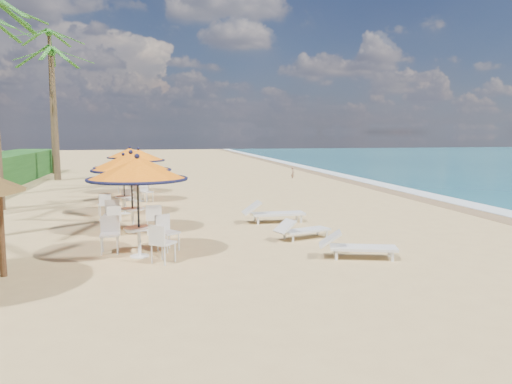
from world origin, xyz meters
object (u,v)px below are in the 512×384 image
(station_0, at_px, (139,182))
(lounger_mid, at_px, (301,229))
(station_1, at_px, (130,172))
(station_3, at_px, (139,160))
(station_2, at_px, (123,167))
(station_4, at_px, (130,157))
(lounger_far, at_px, (272,212))
(lounger_near, at_px, (355,246))

(station_0, height_order, lounger_mid, station_0)
(station_1, relative_size, station_3, 1.05)
(station_2, relative_size, station_4, 0.97)
(lounger_mid, distance_m, lounger_far, 2.84)
(station_1, bearing_deg, station_4, 92.31)
(station_3, relative_size, lounger_far, 1.13)
(lounger_far, bearing_deg, station_2, 149.47)
(lounger_mid, height_order, lounger_far, lounger_far)
(lounger_near, xyz_separation_m, lounger_mid, (-0.68, 2.46, -0.03))
(station_4, bearing_deg, station_1, -87.69)
(station_0, xyz_separation_m, station_2, (-0.79, 7.07, -0.11))
(station_3, xyz_separation_m, station_4, (-0.52, 3.43, -0.03))
(station_2, distance_m, station_3, 3.54)
(lounger_near, distance_m, lounger_far, 5.37)
(lounger_mid, bearing_deg, station_1, 138.26)
(station_1, relative_size, station_2, 1.10)
(lounger_mid, bearing_deg, station_4, 94.24)
(station_3, bearing_deg, station_4, 98.63)
(lounger_mid, bearing_deg, station_2, 113.96)
(station_0, bearing_deg, station_3, 91.41)
(station_3, distance_m, station_4, 3.47)
(station_4, height_order, lounger_mid, station_4)
(station_1, xyz_separation_m, station_2, (-0.44, 3.77, -0.09))
(station_3, xyz_separation_m, lounger_near, (5.57, -11.85, -1.57))
(station_0, xyz_separation_m, lounger_mid, (4.63, 1.18, -1.63))
(station_1, xyz_separation_m, lounger_far, (4.76, 0.71, -1.54))
(station_2, distance_m, station_4, 6.93)
(station_0, distance_m, lounger_mid, 5.05)
(station_0, xyz_separation_m, station_1, (-0.35, 3.30, -0.02))
(station_2, xyz_separation_m, lounger_near, (6.10, -8.36, -1.49))
(station_3, height_order, station_4, station_3)
(station_0, height_order, lounger_far, station_0)
(station_0, height_order, station_3, station_0)
(station_1, distance_m, lounger_near, 7.46)
(station_1, xyz_separation_m, lounger_near, (5.66, -4.59, -1.59))
(lounger_near, xyz_separation_m, lounger_far, (-0.90, 5.29, 0.04))
(station_1, bearing_deg, station_0, -83.94)
(station_2, relative_size, lounger_near, 1.17)
(station_0, relative_size, lounger_mid, 1.43)
(station_1, bearing_deg, lounger_far, 8.46)
(station_4, height_order, lounger_far, station_4)
(station_2, xyz_separation_m, station_3, (0.53, 3.49, 0.08))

